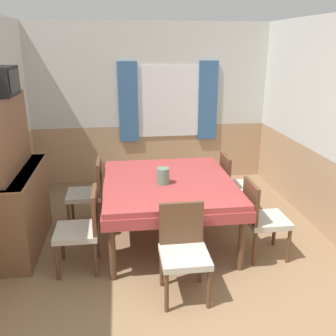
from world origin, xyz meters
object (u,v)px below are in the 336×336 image
object	(u,v)px
chair_right_far	(234,184)
chair_left_near	(83,227)
dining_table	(169,188)
tv	(0,81)
chair_head_near	(183,248)
chair_left_far	(89,191)
chair_right_near	(261,216)
vase	(163,176)
sideboard	(15,188)

from	to	relation	value
chair_right_far	chair_left_near	size ratio (longest dim) A/B	1.00
dining_table	tv	xyz separation A→B (m)	(-1.72, 0.01, 1.25)
dining_table	chair_right_far	distance (m)	1.09
dining_table	chair_head_near	bearing A→B (deg)	-90.00
chair_head_near	chair_left_far	bearing A→B (deg)	-58.35
tv	chair_left_far	bearing A→B (deg)	32.88
chair_right_near	vase	world-z (taller)	vase
chair_right_far	chair_left_far	world-z (taller)	same
chair_right_far	tv	world-z (taller)	tv
dining_table	vase	bearing A→B (deg)	-127.47
sideboard	chair_right_far	bearing A→B (deg)	10.05
chair_head_near	tv	world-z (taller)	tv
chair_right_near	dining_table	bearing A→B (deg)	-117.70
chair_right_near	tv	world-z (taller)	tv
chair_left_near	sideboard	bearing A→B (deg)	55.53
chair_left_far	sideboard	xyz separation A→B (m)	(-0.77, -0.48, 0.26)
chair_right_far	sideboard	bearing A→B (deg)	-79.95
chair_right_near	vase	bearing A→B (deg)	-111.35
chair_left_far	tv	bearing A→B (deg)	122.88
dining_table	chair_left_far	bearing A→B (deg)	152.30
chair_right_far	chair_right_near	size ratio (longest dim) A/B	1.00
chair_left_near	tv	size ratio (longest dim) A/B	1.90
chair_right_far	chair_head_near	xyz separation A→B (m)	(-0.96, -1.55, 0.00)
tv	vase	size ratio (longest dim) A/B	2.52
chair_left_far	vase	xyz separation A→B (m)	(0.88, -0.60, 0.37)
tv	vase	distance (m)	1.96
dining_table	chair_head_near	world-z (taller)	chair_head_near
vase	chair_left_near	bearing A→B (deg)	-155.39
chair_right_far	vase	bearing A→B (deg)	-59.80
tv	sideboard	bearing A→B (deg)	110.28
chair_right_near	chair_left_far	xyz separation A→B (m)	(-1.91, 1.00, 0.00)
chair_right_far	chair_right_near	bearing A→B (deg)	0.00
vase	chair_left_far	bearing A→B (deg)	145.71
chair_right_far	tv	distance (m)	3.07
chair_right_near	sideboard	world-z (taller)	sideboard
chair_head_near	sideboard	xyz separation A→B (m)	(-1.73, 1.08, 0.26)
chair_right_near	chair_left_far	distance (m)	2.16
chair_left_far	tv	world-z (taller)	tv
chair_left_far	vase	size ratio (longest dim) A/B	4.79
chair_right_far	chair_left_near	world-z (taller)	same
chair_right_near	vase	size ratio (longest dim) A/B	4.79
chair_right_near	vase	distance (m)	1.17
chair_right_far	chair_head_near	size ratio (longest dim) A/B	1.00
chair_head_near	chair_left_far	size ratio (longest dim) A/B	1.00
chair_head_near	chair_right_far	bearing A→B (deg)	-121.65
chair_head_near	chair_left_far	distance (m)	1.82
chair_right_near	tv	distance (m)	3.07
chair_left_near	chair_head_near	size ratio (longest dim) A/B	1.00
sideboard	tv	size ratio (longest dim) A/B	3.81
dining_table	chair_left_near	world-z (taller)	chair_left_near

